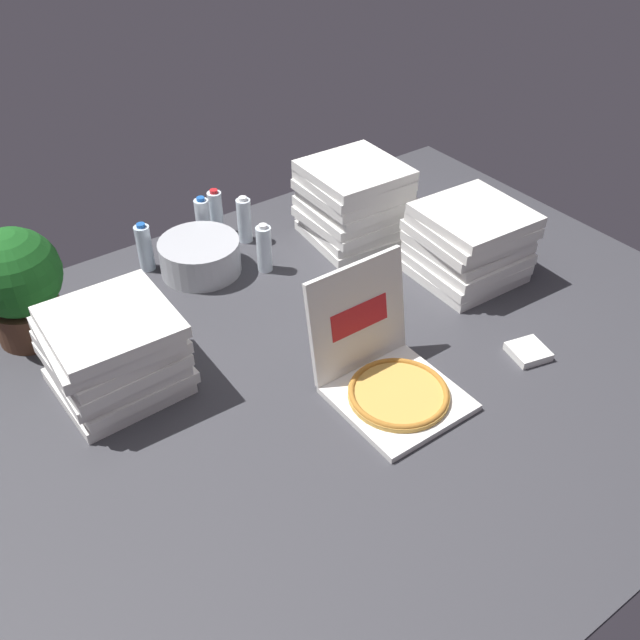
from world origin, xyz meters
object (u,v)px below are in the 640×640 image
at_px(water_bottle_3, 145,248).
at_px(potted_plant, 18,283).
at_px(pizza_stack_right_mid, 468,243).
at_px(ice_bucket, 200,256).
at_px(open_pizza_box, 387,373).
at_px(water_bottle_1, 244,220).
at_px(pizza_stack_left_far, 354,202).
at_px(pizza_stack_left_mid, 113,352).
at_px(water_bottle_0, 264,248).
at_px(water_bottle_2, 216,213).
at_px(napkin_pile, 528,352).
at_px(water_bottle_4, 203,220).

xyz_separation_m(water_bottle_3, potted_plant, (-0.56, -0.17, 0.14)).
relative_size(pizza_stack_right_mid, ice_bucket, 1.31).
bearing_deg(open_pizza_box, water_bottle_1, 83.99).
distance_m(open_pizza_box, ice_bucket, 1.06).
height_order(pizza_stack_right_mid, water_bottle_3, pizza_stack_right_mid).
bearing_deg(water_bottle_1, pizza_stack_left_far, -31.18).
height_order(open_pizza_box, water_bottle_3, open_pizza_box).
distance_m(pizza_stack_left_mid, potted_plant, 0.50).
distance_m(pizza_stack_right_mid, ice_bucket, 1.14).
bearing_deg(ice_bucket, pizza_stack_right_mid, -36.99).
distance_m(pizza_stack_right_mid, water_bottle_0, 0.87).
distance_m(pizza_stack_left_far, water_bottle_0, 0.49).
bearing_deg(pizza_stack_left_far, open_pizza_box, -121.57).
distance_m(water_bottle_3, potted_plant, 0.60).
bearing_deg(ice_bucket, open_pizza_box, -81.06).
bearing_deg(open_pizza_box, potted_plant, 131.09).
xyz_separation_m(water_bottle_0, potted_plant, (-0.97, 0.14, 0.14)).
relative_size(pizza_stack_left_far, water_bottle_1, 2.04).
bearing_deg(pizza_stack_left_mid, water_bottle_2, 41.95).
bearing_deg(pizza_stack_left_far, pizza_stack_right_mid, -69.42).
relative_size(ice_bucket, water_bottle_0, 1.56).
distance_m(water_bottle_3, napkin_pile, 1.64).
xyz_separation_m(pizza_stack_left_mid, pizza_stack_right_mid, (1.49, -0.21, -0.00)).
relative_size(pizza_stack_left_mid, pizza_stack_left_far, 0.96).
distance_m(open_pizza_box, water_bottle_1, 1.16).
bearing_deg(water_bottle_3, water_bottle_0, -36.72).
height_order(ice_bucket, potted_plant, potted_plant).
height_order(pizza_stack_left_mid, potted_plant, potted_plant).
distance_m(pizza_stack_left_mid, water_bottle_3, 0.74).
bearing_deg(water_bottle_1, water_bottle_3, 173.81).
height_order(pizza_stack_left_far, ice_bucket, pizza_stack_left_far).
distance_m(pizza_stack_right_mid, pizza_stack_left_far, 0.57).
bearing_deg(water_bottle_1, pizza_stack_right_mid, -51.57).
bearing_deg(water_bottle_4, napkin_pile, -67.66).
xyz_separation_m(water_bottle_1, water_bottle_3, (-0.47, 0.05, 0.00)).
bearing_deg(pizza_stack_right_mid, pizza_stack_left_far, 110.58).
xyz_separation_m(potted_plant, napkin_pile, (1.45, -1.20, -0.23)).
bearing_deg(napkin_pile, water_bottle_1, 108.15).
relative_size(ice_bucket, water_bottle_3, 1.56).
bearing_deg(pizza_stack_left_far, water_bottle_0, 179.80).
distance_m(water_bottle_1, potted_plant, 1.04).
height_order(water_bottle_1, napkin_pile, water_bottle_1).
xyz_separation_m(pizza_stack_right_mid, water_bottle_0, (-0.68, 0.53, -0.05)).
height_order(pizza_stack_right_mid, water_bottle_0, pizza_stack_right_mid).
bearing_deg(pizza_stack_right_mid, open_pizza_box, -154.21).
bearing_deg(potted_plant, water_bottle_0, -8.30).
height_order(open_pizza_box, water_bottle_4, open_pizza_box).
height_order(pizza_stack_left_mid, pizza_stack_left_far, pizza_stack_left_far).
bearing_deg(open_pizza_box, ice_bucket, 98.94).
xyz_separation_m(pizza_stack_left_mid, pizza_stack_left_far, (1.29, 0.32, 0.02)).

